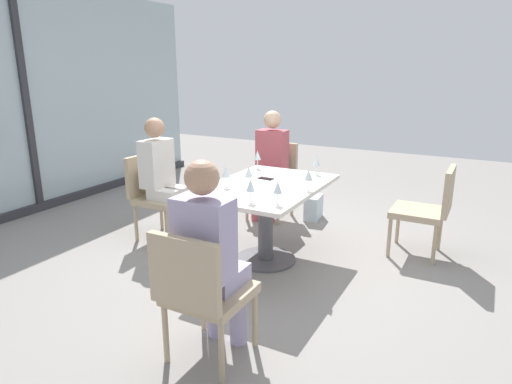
# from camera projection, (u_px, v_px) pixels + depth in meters

# --- Properties ---
(ground_plane) EXTENTS (12.00, 12.00, 0.00)m
(ground_plane) POSITION_uv_depth(u_px,v_px,m) (265.00, 260.00, 4.21)
(ground_plane) COLOR gray
(window_wall_backdrop) EXTENTS (5.81, 0.10, 2.70)m
(window_wall_backdrop) POSITION_uv_depth(u_px,v_px,m) (26.00, 113.00, 5.33)
(window_wall_backdrop) COLOR #A3B7BC
(window_wall_backdrop) RESTS_ON ground_plane
(dining_table_main) EXTENTS (1.36, 0.92, 0.73)m
(dining_table_main) POSITION_uv_depth(u_px,v_px,m) (266.00, 203.00, 4.06)
(dining_table_main) COLOR silver
(dining_table_main) RESTS_ON ground_plane
(chair_far_right) EXTENTS (0.50, 0.46, 0.87)m
(chair_far_right) POSITION_uv_depth(u_px,v_px,m) (274.00, 175.00, 5.34)
(chair_far_right) COLOR tan
(chair_far_right) RESTS_ON ground_plane
(chair_side_end) EXTENTS (0.50, 0.46, 0.87)m
(chair_side_end) POSITION_uv_depth(u_px,v_px,m) (201.00, 289.00, 2.64)
(chair_side_end) COLOR tan
(chair_side_end) RESTS_ON ground_plane
(chair_near_window) EXTENTS (0.46, 0.51, 0.87)m
(chair_near_window) POSITION_uv_depth(u_px,v_px,m) (155.00, 191.00, 4.66)
(chair_near_window) COLOR tan
(chair_near_window) RESTS_ON ground_plane
(chair_front_right) EXTENTS (0.46, 0.50, 0.87)m
(chair_front_right) POSITION_uv_depth(u_px,v_px,m) (429.00, 206.00, 4.18)
(chair_front_right) COLOR tan
(chair_front_right) RESTS_ON ground_plane
(person_far_right) EXTENTS (0.39, 0.34, 1.26)m
(person_far_right) POSITION_uv_depth(u_px,v_px,m) (270.00, 160.00, 5.19)
(person_far_right) COLOR #B24C56
(person_far_right) RESTS_ON ground_plane
(person_side_end) EXTENTS (0.39, 0.34, 1.26)m
(person_side_end) POSITION_uv_depth(u_px,v_px,m) (210.00, 250.00, 2.68)
(person_side_end) COLOR #9E93B7
(person_side_end) RESTS_ON ground_plane
(person_near_window) EXTENTS (0.34, 0.39, 1.26)m
(person_near_window) POSITION_uv_depth(u_px,v_px,m) (162.00, 173.00, 4.56)
(person_near_window) COLOR silver
(person_near_window) RESTS_ON ground_plane
(wine_glass_0) EXTENTS (0.07, 0.07, 0.18)m
(wine_glass_0) POSITION_uv_depth(u_px,v_px,m) (257.00, 156.00, 4.62)
(wine_glass_0) COLOR silver
(wine_glass_0) RESTS_ON dining_table_main
(wine_glass_1) EXTENTS (0.07, 0.07, 0.18)m
(wine_glass_1) POSITION_uv_depth(u_px,v_px,m) (317.00, 161.00, 4.36)
(wine_glass_1) COLOR silver
(wine_glass_1) RESTS_ON dining_table_main
(wine_glass_2) EXTENTS (0.07, 0.07, 0.18)m
(wine_glass_2) POSITION_uv_depth(u_px,v_px,m) (308.00, 175.00, 3.80)
(wine_glass_2) COLOR silver
(wine_glass_2) RESTS_ON dining_table_main
(wine_glass_3) EXTENTS (0.07, 0.07, 0.18)m
(wine_glass_3) POSITION_uv_depth(u_px,v_px,m) (278.00, 188.00, 3.42)
(wine_glass_3) COLOR silver
(wine_glass_3) RESTS_ON dining_table_main
(wine_glass_4) EXTENTS (0.07, 0.07, 0.18)m
(wine_glass_4) POSITION_uv_depth(u_px,v_px,m) (226.00, 172.00, 3.91)
(wine_glass_4) COLOR silver
(wine_glass_4) RESTS_ON dining_table_main
(wine_glass_5) EXTENTS (0.07, 0.07, 0.18)m
(wine_glass_5) POSITION_uv_depth(u_px,v_px,m) (249.00, 172.00, 3.91)
(wine_glass_5) COLOR silver
(wine_glass_5) RESTS_ON dining_table_main
(wine_glass_6) EXTENTS (0.07, 0.07, 0.18)m
(wine_glass_6) POSITION_uv_depth(u_px,v_px,m) (251.00, 186.00, 3.47)
(wine_glass_6) COLOR silver
(wine_glass_6) RESTS_ON dining_table_main
(coffee_cup) EXTENTS (0.08, 0.08, 0.09)m
(coffee_cup) POSITION_uv_depth(u_px,v_px,m) (192.00, 190.00, 3.68)
(coffee_cup) COLOR white
(coffee_cup) RESTS_ON dining_table_main
(cell_phone_on_table) EXTENTS (0.08, 0.15, 0.01)m
(cell_phone_on_table) POSITION_uv_depth(u_px,v_px,m) (266.00, 178.00, 4.22)
(cell_phone_on_table) COLOR black
(cell_phone_on_table) RESTS_ON dining_table_main
(handbag_0) EXTENTS (0.32, 0.19, 0.28)m
(handbag_0) POSITION_uv_depth(u_px,v_px,m) (314.00, 207.00, 5.31)
(handbag_0) COLOR silver
(handbag_0) RESTS_ON ground_plane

